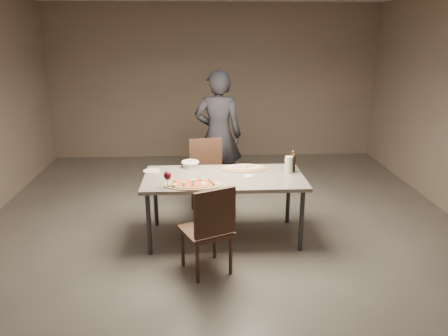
{
  "coord_description": "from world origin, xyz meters",
  "views": [
    {
      "loc": [
        -0.25,
        -4.64,
        2.32
      ],
      "look_at": [
        0.0,
        0.0,
        0.85
      ],
      "focal_mm": 35.0,
      "sensor_mm": 36.0,
      "label": 1
    }
  ],
  "objects_px": {
    "ham_pizza": "(244,168)",
    "chair_near": "(210,226)",
    "dining_table": "(224,181)",
    "carafe": "(289,165)",
    "chair_far": "(207,172)",
    "pepper_mill_left": "(293,163)",
    "bread_basket": "(190,164)",
    "diner": "(218,135)",
    "zucchini_pizza": "(193,184)"
  },
  "relations": [
    {
      "from": "bread_basket",
      "to": "chair_near",
      "type": "height_order",
      "value": "chair_near"
    },
    {
      "from": "ham_pizza",
      "to": "pepper_mill_left",
      "type": "bearing_deg",
      "value": -25.84
    },
    {
      "from": "dining_table",
      "to": "ham_pizza",
      "type": "xyz_separation_m",
      "value": [
        0.25,
        0.25,
        0.07
      ]
    },
    {
      "from": "ham_pizza",
      "to": "diner",
      "type": "relative_size",
      "value": 0.29
    },
    {
      "from": "pepper_mill_left",
      "to": "carafe",
      "type": "distance_m",
      "value": 0.08
    },
    {
      "from": "chair_far",
      "to": "diner",
      "type": "xyz_separation_m",
      "value": [
        0.17,
        0.56,
        0.37
      ]
    },
    {
      "from": "ham_pizza",
      "to": "chair_far",
      "type": "bearing_deg",
      "value": 111.66
    },
    {
      "from": "bread_basket",
      "to": "diner",
      "type": "height_order",
      "value": "diner"
    },
    {
      "from": "dining_table",
      "to": "bread_basket",
      "type": "distance_m",
      "value": 0.55
    },
    {
      "from": "bread_basket",
      "to": "dining_table",
      "type": "bearing_deg",
      "value": -43.93
    },
    {
      "from": "ham_pizza",
      "to": "carafe",
      "type": "height_order",
      "value": "carafe"
    },
    {
      "from": "diner",
      "to": "bread_basket",
      "type": "bearing_deg",
      "value": 73.69
    },
    {
      "from": "dining_table",
      "to": "chair_far",
      "type": "bearing_deg",
      "value": 102.51
    },
    {
      "from": "dining_table",
      "to": "zucchini_pizza",
      "type": "distance_m",
      "value": 0.45
    },
    {
      "from": "dining_table",
      "to": "ham_pizza",
      "type": "height_order",
      "value": "ham_pizza"
    },
    {
      "from": "carafe",
      "to": "chair_far",
      "type": "bearing_deg",
      "value": 143.3
    },
    {
      "from": "diner",
      "to": "dining_table",
      "type": "bearing_deg",
      "value": 95.11
    },
    {
      "from": "pepper_mill_left",
      "to": "bread_basket",
      "type": "bearing_deg",
      "value": 169.89
    },
    {
      "from": "zucchini_pizza",
      "to": "pepper_mill_left",
      "type": "relative_size",
      "value": 2.85
    },
    {
      "from": "pepper_mill_left",
      "to": "carafe",
      "type": "xyz_separation_m",
      "value": [
        -0.06,
        -0.06,
        -0.0
      ]
    },
    {
      "from": "zucchini_pizza",
      "to": "chair_far",
      "type": "relative_size",
      "value": 0.62
    },
    {
      "from": "chair_near",
      "to": "diner",
      "type": "relative_size",
      "value": 0.51
    },
    {
      "from": "carafe",
      "to": "diner",
      "type": "relative_size",
      "value": 0.11
    },
    {
      "from": "bread_basket",
      "to": "chair_far",
      "type": "bearing_deg",
      "value": 63.6
    },
    {
      "from": "ham_pizza",
      "to": "carafe",
      "type": "xyz_separation_m",
      "value": [
        0.5,
        -0.15,
        0.08
      ]
    },
    {
      "from": "dining_table",
      "to": "diner",
      "type": "bearing_deg",
      "value": 90.36
    },
    {
      "from": "bread_basket",
      "to": "chair_far",
      "type": "relative_size",
      "value": 0.22
    },
    {
      "from": "dining_table",
      "to": "chair_near",
      "type": "relative_size",
      "value": 1.93
    },
    {
      "from": "dining_table",
      "to": "chair_near",
      "type": "bearing_deg",
      "value": -102.55
    },
    {
      "from": "bread_basket",
      "to": "pepper_mill_left",
      "type": "height_order",
      "value": "pepper_mill_left"
    },
    {
      "from": "bread_basket",
      "to": "carafe",
      "type": "relative_size",
      "value": 1.1
    },
    {
      "from": "dining_table",
      "to": "carafe",
      "type": "bearing_deg",
      "value": 7.76
    },
    {
      "from": "chair_far",
      "to": "dining_table",
      "type": "bearing_deg",
      "value": 92.91
    },
    {
      "from": "ham_pizza",
      "to": "chair_far",
      "type": "distance_m",
      "value": 0.72
    },
    {
      "from": "zucchini_pizza",
      "to": "dining_table",
      "type": "bearing_deg",
      "value": 47.54
    },
    {
      "from": "chair_near",
      "to": "chair_far",
      "type": "height_order",
      "value": "chair_far"
    },
    {
      "from": "pepper_mill_left",
      "to": "carafe",
      "type": "bearing_deg",
      "value": -139.27
    },
    {
      "from": "zucchini_pizza",
      "to": "chair_far",
      "type": "height_order",
      "value": "chair_far"
    },
    {
      "from": "diner",
      "to": "pepper_mill_left",
      "type": "bearing_deg",
      "value": 129.37
    },
    {
      "from": "chair_far",
      "to": "bread_basket",
      "type": "bearing_deg",
      "value": 54.0
    },
    {
      "from": "zucchini_pizza",
      "to": "diner",
      "type": "height_order",
      "value": "diner"
    },
    {
      "from": "chair_near",
      "to": "carafe",
      "type": "bearing_deg",
      "value": 19.52
    },
    {
      "from": "ham_pizza",
      "to": "pepper_mill_left",
      "type": "height_order",
      "value": "pepper_mill_left"
    },
    {
      "from": "ham_pizza",
      "to": "diner",
      "type": "bearing_deg",
      "value": 86.74
    },
    {
      "from": "zucchini_pizza",
      "to": "diner",
      "type": "distance_m",
      "value": 1.67
    },
    {
      "from": "bread_basket",
      "to": "chair_far",
      "type": "xyz_separation_m",
      "value": [
        0.21,
        0.42,
        -0.25
      ]
    },
    {
      "from": "ham_pizza",
      "to": "chair_near",
      "type": "bearing_deg",
      "value": -128.39
    },
    {
      "from": "dining_table",
      "to": "chair_near",
      "type": "xyz_separation_m",
      "value": [
        -0.18,
        -0.8,
        -0.17
      ]
    },
    {
      "from": "pepper_mill_left",
      "to": "zucchini_pizza",
      "type": "bearing_deg",
      "value": -159.34
    },
    {
      "from": "ham_pizza",
      "to": "chair_near",
      "type": "xyz_separation_m",
      "value": [
        -0.43,
        -1.06,
        -0.24
      ]
    }
  ]
}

